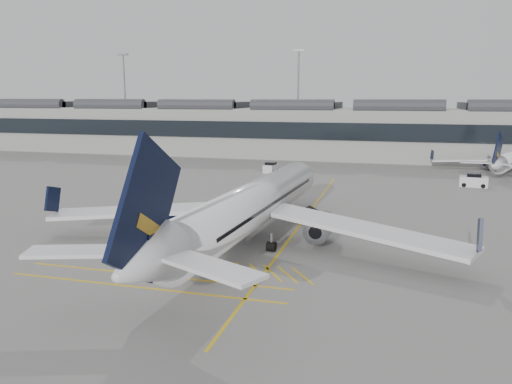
% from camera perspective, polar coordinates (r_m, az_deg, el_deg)
% --- Properties ---
extents(ground, '(220.00, 220.00, 0.00)m').
position_cam_1_polar(ground, '(49.41, -8.27, -5.32)').
color(ground, gray).
rests_on(ground, ground).
extents(terminal, '(200.00, 20.45, 12.40)m').
position_cam_1_polar(terminal, '(117.16, 5.91, 7.13)').
color(terminal, '#9E9E99').
rests_on(terminal, ground).
extents(light_masts, '(113.00, 0.60, 25.45)m').
position_cam_1_polar(light_masts, '(131.07, 6.30, 11.17)').
color(light_masts, slate).
rests_on(light_masts, ground).
extents(apron_markings, '(0.25, 60.00, 0.01)m').
position_cam_1_polar(apron_markings, '(55.89, 5.36, -3.34)').
color(apron_markings, gold).
rests_on(apron_markings, ground).
extents(airliner_main, '(40.24, 44.09, 11.72)m').
position_cam_1_polar(airliner_main, '(46.93, -0.70, -1.73)').
color(airliner_main, white).
rests_on(airliner_main, ground).
extents(belt_loader, '(4.77, 2.41, 1.89)m').
position_cam_1_polar(belt_loader, '(54.88, 6.40, -3.04)').
color(belt_loader, silver).
rests_on(belt_loader, ground).
extents(baggage_cart_a, '(1.90, 1.59, 1.95)m').
position_cam_1_polar(baggage_cart_a, '(48.86, -3.32, -4.14)').
color(baggage_cart_a, gray).
rests_on(baggage_cart_a, ground).
extents(baggage_cart_b, '(2.28, 2.06, 2.00)m').
position_cam_1_polar(baggage_cart_b, '(52.39, -9.39, -3.20)').
color(baggage_cart_b, gray).
rests_on(baggage_cart_b, ground).
extents(baggage_cart_c, '(1.79, 1.53, 1.73)m').
position_cam_1_polar(baggage_cart_c, '(53.71, -5.10, -2.91)').
color(baggage_cart_c, gray).
rests_on(baggage_cart_c, ground).
extents(baggage_cart_d, '(1.98, 1.65, 2.02)m').
position_cam_1_polar(baggage_cart_d, '(52.88, -5.04, -2.96)').
color(baggage_cart_d, gray).
rests_on(baggage_cart_d, ground).
extents(ramp_agent_a, '(0.83, 0.71, 1.93)m').
position_cam_1_polar(ramp_agent_a, '(55.85, -0.94, -2.29)').
color(ramp_agent_a, orange).
rests_on(ramp_agent_a, ground).
extents(ramp_agent_b, '(0.97, 0.94, 1.57)m').
position_cam_1_polar(ramp_agent_b, '(50.38, -1.53, -3.97)').
color(ramp_agent_b, '#F55B0C').
rests_on(ramp_agent_b, ground).
extents(pushback_tug, '(3.05, 2.52, 1.48)m').
position_cam_1_polar(pushback_tug, '(54.28, -7.57, -3.11)').
color(pushback_tug, '#595C4E').
rests_on(pushback_tug, ground).
extents(safety_cone_nose, '(0.41, 0.41, 0.56)m').
position_cam_1_polar(safety_cone_nose, '(67.81, 4.66, -0.56)').
color(safety_cone_nose, '#F24C0A').
rests_on(safety_cone_nose, ground).
extents(safety_cone_engine, '(0.34, 0.34, 0.47)m').
position_cam_1_polar(safety_cone_engine, '(50.49, 11.96, -4.82)').
color(safety_cone_engine, '#F24C0A').
rests_on(safety_cone_engine, ground).
extents(service_van_left, '(4.23, 3.74, 1.96)m').
position_cam_1_polar(service_van_left, '(95.18, -11.24, 2.94)').
color(service_van_left, silver).
rests_on(service_van_left, ground).
extents(service_van_mid, '(2.24, 3.81, 1.86)m').
position_cam_1_polar(service_van_mid, '(91.43, 1.70, 2.79)').
color(service_van_mid, silver).
rests_on(service_van_mid, ground).
extents(service_van_right, '(4.23, 2.43, 2.08)m').
position_cam_1_polar(service_van_right, '(83.65, 23.60, 1.19)').
color(service_van_right, silver).
rests_on(service_van_right, ground).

